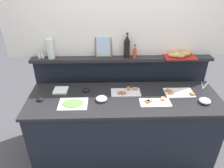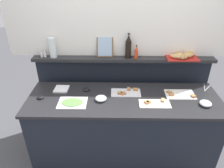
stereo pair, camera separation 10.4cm
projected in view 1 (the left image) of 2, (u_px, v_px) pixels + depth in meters
The scene contains 21 objects.
ground_plane at pixel (120, 124), 3.44m from camera, with size 12.00×12.00×0.00m, color #4C4C51.
buffet_counter at pixel (123, 127), 2.69m from camera, with size 2.27×0.74×0.92m.
back_ledge_unit at pixel (121, 92), 3.07m from camera, with size 2.37×0.22×1.24m.
upper_wall_panel at pixel (123, 0), 2.46m from camera, with size 2.97×0.08×1.36m, color white.
sandwich_platter_rear at pixel (155, 102), 2.37m from camera, with size 0.35×0.17×0.04m.
sandwich_platter_front at pixel (179, 93), 2.54m from camera, with size 0.35×0.22×0.04m.
sandwich_platter_side at pixel (126, 92), 2.56m from camera, with size 0.36×0.19×0.04m.
cold_cuts_platter at pixel (73, 104), 2.34m from camera, with size 0.32×0.24×0.02m.
glass_bowl_large at pixel (205, 101), 2.36m from camera, with size 0.13×0.13×0.05m.
glass_bowl_medium at pixel (101, 99), 2.40m from camera, with size 0.13×0.13×0.05m.
condiment_bowl_cream at pixel (40, 99), 2.41m from camera, with size 0.08×0.08×0.03m, color black.
condiment_bowl_red at pixel (86, 90), 2.58m from camera, with size 0.09×0.09×0.03m, color black.
serving_tongs at pixel (204, 86), 2.70m from camera, with size 0.13×0.18×0.01m.
napkin_stack at pixel (61, 90), 2.59m from camera, with size 0.17×0.17×0.02m, color white.
wine_bottle_dark at pixel (127, 46), 2.65m from camera, with size 0.08×0.08×0.32m.
hot_sauce_bottle at pixel (135, 52), 2.65m from camera, with size 0.04×0.04×0.18m.
salt_shaker at pixel (39, 55), 2.66m from camera, with size 0.03×0.03×0.09m.
pepper_shaker at pixel (43, 55), 2.66m from camera, with size 0.03×0.03×0.09m.
bread_basket at pixel (181, 54), 2.70m from camera, with size 0.40×0.28×0.08m.
framed_picture at pixel (103, 47), 2.67m from camera, with size 0.21×0.07×0.27m.
water_carafe at pixel (50, 49), 2.62m from camera, with size 0.09×0.09×0.26m, color silver.
Camera 1 is at (-0.21, -2.05, 2.29)m, focal length 33.53 mm.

